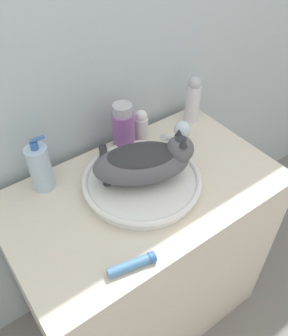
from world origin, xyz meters
TOP-DOWN VIEW (x-y plane):
  - wall_back at (0.00, 0.60)m, footprint 8.00×0.05m
  - vanity_counter at (0.00, 0.27)m, footprint 0.93×0.55m
  - sink_basin at (-0.00, 0.29)m, footprint 0.39×0.39m
  - cat at (0.01, 0.28)m, footprint 0.35×0.33m
  - faucet at (0.21, 0.35)m, footprint 0.16×0.08m
  - mouthwash_bottle at (0.06, 0.48)m, footprint 0.08×0.08m
  - soap_pump_bottle at (-0.26, 0.48)m, footprint 0.07×0.07m
  - lotion_bottle_white at (0.39, 0.48)m, footprint 0.06×0.06m
  - deodorant_stick at (0.14, 0.48)m, footprint 0.05×0.05m
  - cream_tube at (-0.20, 0.05)m, footprint 0.14×0.06m

SIDE VIEW (x-z plane):
  - vanity_counter at x=0.00m, z-range 0.00..0.84m
  - cream_tube at x=-0.20m, z-range 0.83..0.87m
  - sink_basin at x=0.00m, z-range 0.84..0.88m
  - deodorant_stick at x=0.14m, z-range 0.84..0.98m
  - faucet at x=0.21m, z-range 0.84..0.99m
  - soap_pump_bottle at x=-0.26m, z-range 0.82..1.02m
  - mouthwash_bottle at x=0.06m, z-range 0.83..1.03m
  - lotion_bottle_white at x=0.39m, z-range 0.84..1.03m
  - cat at x=0.01m, z-range 0.87..1.03m
  - wall_back at x=0.00m, z-range 0.00..2.40m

